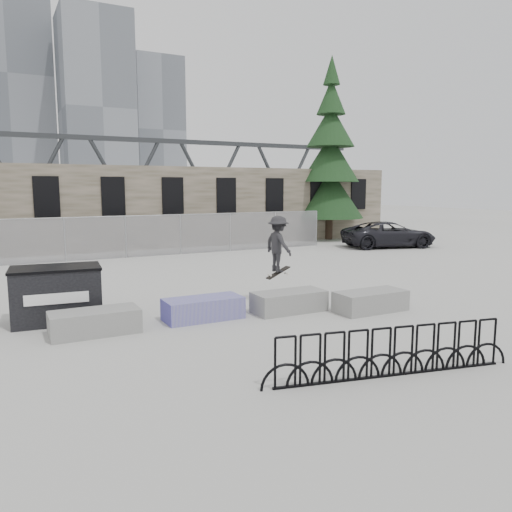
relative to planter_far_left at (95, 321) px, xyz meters
The scene contains 14 objects.
ground 3.59m from the planter_far_left, ahead, with size 120.00×120.00×0.00m, color #AFAFAA.
stone_wall 16.54m from the planter_far_left, 77.45° to the left, with size 36.00×2.58×4.50m.
chainlink_fence 12.82m from the planter_far_left, 73.81° to the left, with size 22.06×0.06×2.02m.
planter_far_left is the anchor object (origin of this frame).
planter_center_left 2.70m from the planter_far_left, ahead, with size 2.00×0.90×0.56m.
planter_center_right 5.09m from the planter_far_left, ahead, with size 2.00×0.90×0.56m.
planter_offset 7.20m from the planter_far_left, 10.26° to the right, with size 2.00×0.90×0.56m.
dumpster 1.71m from the planter_far_left, 112.92° to the left, with size 2.26×1.51×1.41m.
bike_rack 6.71m from the planter_far_left, 50.44° to the right, with size 4.85×1.05×0.90m.
spruce_tree 23.14m from the planter_far_left, 40.61° to the left, with size 4.38×4.38×11.50m.
skyline_towers 95.86m from the planter_far_left, 88.43° to the left, with size 58.00×28.00×48.00m.
truss_bridge 56.58m from the planter_far_left, 76.09° to the left, with size 70.00×3.00×9.80m.
suv 20.23m from the planter_far_left, 28.72° to the left, with size 2.40×5.21×1.45m, color black.
skateboarder 5.49m from the planter_far_left, ahead, with size 0.78×1.11×1.80m.
Camera 1 is at (-5.44, -11.46, 3.38)m, focal length 35.00 mm.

